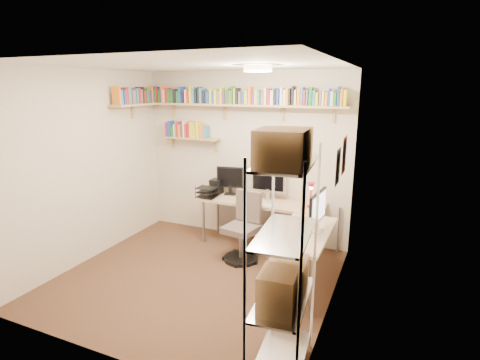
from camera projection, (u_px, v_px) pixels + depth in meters
ground at (196, 278)px, 4.59m from camera, size 3.20×3.20×0.00m
room_shell at (193, 153)px, 4.21m from camera, size 3.24×3.04×2.52m
wall_shelves at (211, 105)px, 5.42m from camera, size 3.12×1.09×0.80m
corner_desk at (264, 207)px, 5.10m from camera, size 2.06×1.78×1.19m
office_chair at (243, 232)px, 5.01m from camera, size 0.49×0.50×0.93m
wire_rack at (284, 231)px, 2.74m from camera, size 0.46×0.83×2.01m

